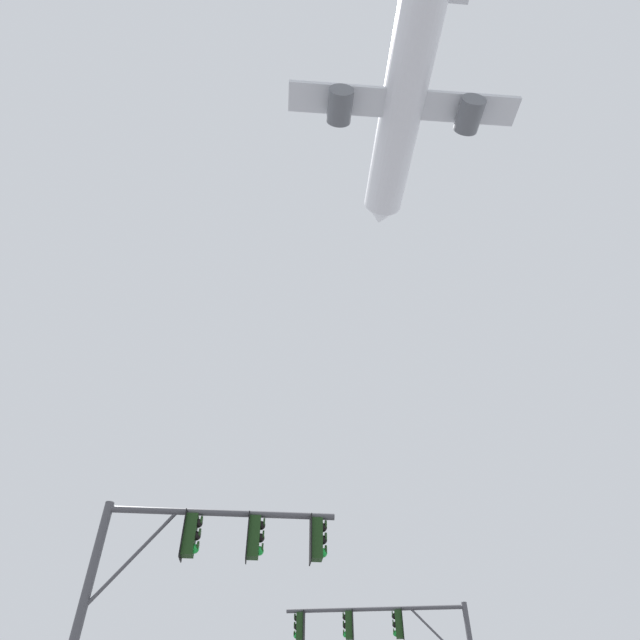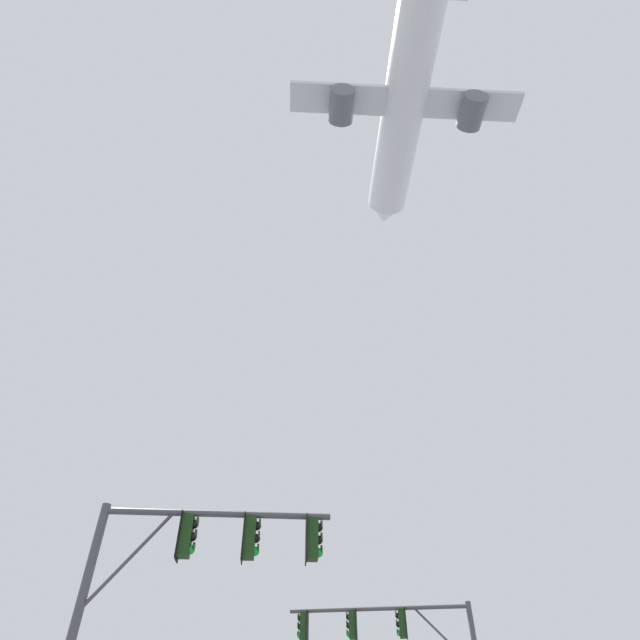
# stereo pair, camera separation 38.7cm
# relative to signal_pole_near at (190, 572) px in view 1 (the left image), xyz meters

# --- Properties ---
(signal_pole_near) EXTENTS (5.31, 0.65, 6.30)m
(signal_pole_near) POSITION_rel_signal_pole_near_xyz_m (0.00, 0.00, 0.00)
(signal_pole_near) COLOR #4C4C51
(signal_pole_near) RESTS_ON ground
(airplane) EXTENTS (20.56, 26.61, 7.27)m
(airplane) POSITION_rel_signal_pole_near_xyz_m (10.60, 11.26, 42.02)
(airplane) COLOR white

